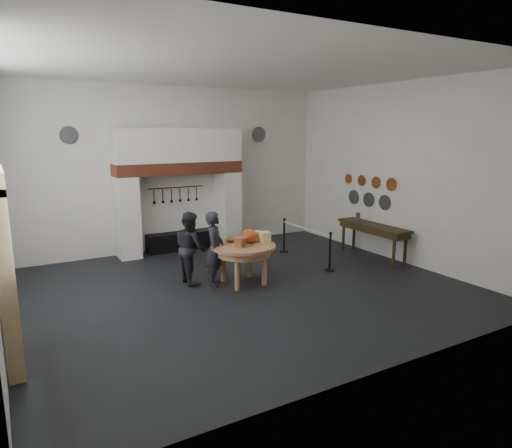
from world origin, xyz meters
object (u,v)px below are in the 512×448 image
work_table (243,246)px  barrier_post_far (284,236)px  iron_range (181,241)px  side_table (373,226)px  visitor_near (215,248)px  visitor_far (190,247)px  barrier_post_near (330,252)px

work_table → barrier_post_far: size_ratio=1.56×
iron_range → barrier_post_far: bearing=-34.6°
side_table → barrier_post_far: (-1.69, 1.66, -0.42)m
iron_range → barrier_post_far: size_ratio=2.11×
work_table → visitor_near: visitor_near is taller
iron_range → work_table: (0.17, -3.45, 0.59)m
work_table → visitor_far: 1.17m
visitor_far → side_table: 4.93m
iron_range → barrier_post_near: barrier_post_near is taller
work_table → side_table: side_table is taller
visitor_far → side_table: (4.91, -0.52, 0.07)m
work_table → visitor_far: (-0.98, 0.64, -0.04)m
work_table → visitor_near: bearing=157.5°
iron_range → barrier_post_near: bearing=-56.7°
side_table → visitor_far: bearing=174.0°
visitor_near → side_table: (4.51, -0.12, 0.06)m
visitor_near → iron_range: bearing=25.8°
barrier_post_near → barrier_post_far: same height
barrier_post_near → barrier_post_far: (0.00, 2.00, 0.00)m
iron_range → work_table: 3.50m
iron_range → barrier_post_near: 4.38m
visitor_near → barrier_post_far: bearing=-28.1°
iron_range → side_table: (4.10, -3.32, 0.62)m
iron_range → barrier_post_near: (2.41, -3.66, 0.20)m
work_table → barrier_post_near: (2.23, -0.21, -0.39)m
barrier_post_far → iron_range: bearing=145.4°
visitor_near → barrier_post_near: size_ratio=1.80×
side_table → barrier_post_near: (-1.69, -0.34, -0.42)m
side_table → iron_range: bearing=141.0°
visitor_near → barrier_post_near: bearing=-66.1°
visitor_near → side_table: bearing=-58.4°
iron_range → barrier_post_near: size_ratio=2.11×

